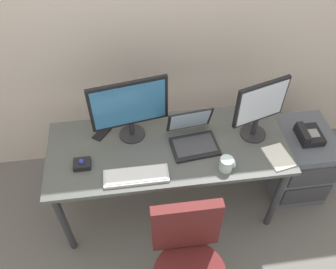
# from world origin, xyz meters

# --- Properties ---
(ground_plane) EXTENTS (8.00, 8.00, 0.00)m
(ground_plane) POSITION_xyz_m (0.00, 0.00, 0.00)
(ground_plane) COLOR #63605B
(back_wall) EXTENTS (6.00, 0.10, 2.80)m
(back_wall) POSITION_xyz_m (0.00, 0.68, 1.40)
(back_wall) COLOR beige
(back_wall) RESTS_ON ground
(desk) EXTENTS (1.64, 0.67, 0.73)m
(desk) POSITION_xyz_m (0.00, 0.00, 0.65)
(desk) COLOR #4C4F4B
(desk) RESTS_ON ground
(file_cabinet) EXTENTS (0.42, 0.53, 0.59)m
(file_cabinet) POSITION_xyz_m (1.08, 0.09, 0.29)
(file_cabinet) COLOR #535862
(file_cabinet) RESTS_ON ground
(desk_phone) EXTENTS (0.17, 0.20, 0.09)m
(desk_phone) POSITION_xyz_m (1.07, 0.07, 0.62)
(desk_phone) COLOR black
(desk_phone) RESTS_ON file_cabinet
(monitor_main) EXTENTS (0.51, 0.18, 0.47)m
(monitor_main) POSITION_xyz_m (-0.23, 0.14, 1.00)
(monitor_main) COLOR #262628
(monitor_main) RESTS_ON desk
(monitor_side) EXTENTS (0.37, 0.18, 0.46)m
(monitor_side) POSITION_xyz_m (0.61, 0.03, 0.99)
(monitor_side) COLOR #262628
(monitor_side) RESTS_ON desk
(keyboard) EXTENTS (0.41, 0.14, 0.03)m
(keyboard) POSITION_xyz_m (-0.23, -0.23, 0.74)
(keyboard) COLOR silver
(keyboard) RESTS_ON desk
(laptop) EXTENTS (0.34, 0.32, 0.23)m
(laptop) POSITION_xyz_m (0.17, 0.02, 0.78)
(laptop) COLOR black
(laptop) RESTS_ON desk
(trackball_mouse) EXTENTS (0.11, 0.09, 0.07)m
(trackball_mouse) POSITION_xyz_m (-0.57, -0.09, 0.75)
(trackball_mouse) COLOR black
(trackball_mouse) RESTS_ON desk
(coffee_mug) EXTENTS (0.10, 0.09, 0.09)m
(coffee_mug) POSITION_xyz_m (0.34, -0.24, 0.78)
(coffee_mug) COLOR silver
(coffee_mug) RESTS_ON desk
(paper_notepad) EXTENTS (0.18, 0.23, 0.01)m
(paper_notepad) POSITION_xyz_m (0.71, -0.19, 0.74)
(paper_notepad) COLOR white
(paper_notepad) RESTS_ON desk
(cell_phone) EXTENTS (0.14, 0.15, 0.01)m
(cell_phone) POSITION_xyz_m (-0.45, 0.18, 0.74)
(cell_phone) COLOR black
(cell_phone) RESTS_ON desk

